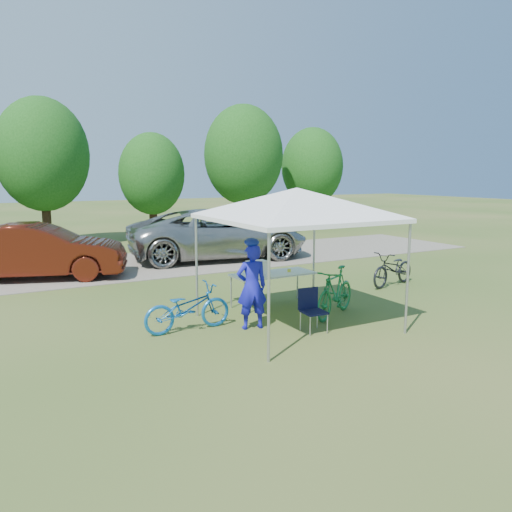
{
  "coord_description": "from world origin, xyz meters",
  "views": [
    {
      "loc": [
        -5.36,
        -8.1,
        2.99
      ],
      "look_at": [
        0.2,
        2.0,
        1.09
      ],
      "focal_mm": 35.0,
      "sensor_mm": 36.0,
      "label": 1
    }
  ],
  "objects_px": {
    "folding_table": "(273,275)",
    "folding_chair": "(311,306)",
    "cooler": "(257,268)",
    "minivan": "(219,234)",
    "bike_blue": "(188,308)",
    "sedan": "(39,251)",
    "bike_dark": "(393,269)",
    "cyclist": "(252,287)",
    "bike_green": "(335,292)"
  },
  "relations": [
    {
      "from": "folding_table",
      "to": "folding_chair",
      "type": "xyz_separation_m",
      "value": [
        -0.27,
        -1.89,
        -0.25
      ]
    },
    {
      "from": "cooler",
      "to": "minivan",
      "type": "distance_m",
      "value": 6.79
    },
    {
      "from": "folding_chair",
      "to": "cooler",
      "type": "bearing_deg",
      "value": 99.19
    },
    {
      "from": "cooler",
      "to": "minivan",
      "type": "height_order",
      "value": "minivan"
    },
    {
      "from": "cooler",
      "to": "bike_blue",
      "type": "bearing_deg",
      "value": -158.79
    },
    {
      "from": "cooler",
      "to": "sedan",
      "type": "xyz_separation_m",
      "value": [
        -3.92,
        5.8,
        -0.13
      ]
    },
    {
      "from": "bike_blue",
      "to": "bike_dark",
      "type": "bearing_deg",
      "value": -81.96
    },
    {
      "from": "folding_chair",
      "to": "sedan",
      "type": "bearing_deg",
      "value": 122.89
    },
    {
      "from": "cooler",
      "to": "bike_dark",
      "type": "height_order",
      "value": "cooler"
    },
    {
      "from": "bike_dark",
      "to": "minivan",
      "type": "bearing_deg",
      "value": -173.81
    },
    {
      "from": "folding_table",
      "to": "folding_chair",
      "type": "height_order",
      "value": "folding_chair"
    },
    {
      "from": "bike_dark",
      "to": "minivan",
      "type": "distance_m",
      "value": 6.65
    },
    {
      "from": "cyclist",
      "to": "bike_green",
      "type": "bearing_deg",
      "value": -173.52
    },
    {
      "from": "folding_chair",
      "to": "bike_blue",
      "type": "height_order",
      "value": "bike_blue"
    },
    {
      "from": "folding_table",
      "to": "cyclist",
      "type": "xyz_separation_m",
      "value": [
        -1.2,
        -1.21,
        0.1
      ]
    },
    {
      "from": "bike_blue",
      "to": "sedan",
      "type": "height_order",
      "value": "sedan"
    },
    {
      "from": "folding_table",
      "to": "sedan",
      "type": "distance_m",
      "value": 7.24
    },
    {
      "from": "folding_table",
      "to": "folding_chair",
      "type": "distance_m",
      "value": 1.93
    },
    {
      "from": "bike_blue",
      "to": "sedan",
      "type": "xyz_separation_m",
      "value": [
        -1.98,
        6.55,
        0.35
      ]
    },
    {
      "from": "cooler",
      "to": "bike_green",
      "type": "height_order",
      "value": "cooler"
    },
    {
      "from": "bike_dark",
      "to": "folding_table",
      "type": "bearing_deg",
      "value": -100.42
    },
    {
      "from": "folding_table",
      "to": "bike_dark",
      "type": "xyz_separation_m",
      "value": [
        3.94,
        0.27,
        -0.26
      ]
    },
    {
      "from": "bike_green",
      "to": "sedan",
      "type": "xyz_separation_m",
      "value": [
        -5.07,
        7.13,
        0.28
      ]
    },
    {
      "from": "folding_table",
      "to": "minivan",
      "type": "bearing_deg",
      "value": 75.96
    },
    {
      "from": "bike_dark",
      "to": "sedan",
      "type": "height_order",
      "value": "sedan"
    },
    {
      "from": "folding_table",
      "to": "folding_chair",
      "type": "relative_size",
      "value": 2.28
    },
    {
      "from": "cyclist",
      "to": "bike_blue",
      "type": "xyz_separation_m",
      "value": [
        -1.15,
        0.45,
        -0.38
      ]
    },
    {
      "from": "cyclist",
      "to": "minivan",
      "type": "relative_size",
      "value": 0.26
    },
    {
      "from": "sedan",
      "to": "cooler",
      "type": "bearing_deg",
      "value": -127.72
    },
    {
      "from": "folding_table",
      "to": "cooler",
      "type": "height_order",
      "value": "cooler"
    },
    {
      "from": "bike_green",
      "to": "bike_dark",
      "type": "bearing_deg",
      "value": 87.59
    },
    {
      "from": "folding_chair",
      "to": "minivan",
      "type": "xyz_separation_m",
      "value": [
        1.89,
        8.37,
        0.41
      ]
    },
    {
      "from": "cooler",
      "to": "folding_table",
      "type": "bearing_deg",
      "value": -0.0
    },
    {
      "from": "folding_chair",
      "to": "bike_blue",
      "type": "bearing_deg",
      "value": 156.36
    },
    {
      "from": "bike_blue",
      "to": "bike_dark",
      "type": "relative_size",
      "value": 0.97
    },
    {
      "from": "cooler",
      "to": "folding_chair",
      "type": "bearing_deg",
      "value": -85.9
    },
    {
      "from": "folding_table",
      "to": "sedan",
      "type": "relative_size",
      "value": 0.39
    },
    {
      "from": "bike_green",
      "to": "minivan",
      "type": "distance_m",
      "value": 7.87
    },
    {
      "from": "folding_table",
      "to": "sedan",
      "type": "xyz_separation_m",
      "value": [
        -4.33,
        5.8,
        0.08
      ]
    },
    {
      "from": "bike_blue",
      "to": "sedan",
      "type": "distance_m",
      "value": 6.85
    },
    {
      "from": "folding_table",
      "to": "minivan",
      "type": "distance_m",
      "value": 6.68
    },
    {
      "from": "bike_green",
      "to": "bike_dark",
      "type": "height_order",
      "value": "bike_green"
    },
    {
      "from": "folding_table",
      "to": "minivan",
      "type": "relative_size",
      "value": 0.3
    },
    {
      "from": "cyclist",
      "to": "minivan",
      "type": "distance_m",
      "value": 8.19
    },
    {
      "from": "folding_chair",
      "to": "cooler",
      "type": "relative_size",
      "value": 1.91
    },
    {
      "from": "bike_green",
      "to": "sedan",
      "type": "distance_m",
      "value": 8.75
    },
    {
      "from": "folding_chair",
      "to": "bike_green",
      "type": "height_order",
      "value": "bike_green"
    },
    {
      "from": "folding_chair",
      "to": "bike_green",
      "type": "xyz_separation_m",
      "value": [
        1.01,
        0.56,
        0.04
      ]
    },
    {
      "from": "cyclist",
      "to": "sedan",
      "type": "distance_m",
      "value": 7.67
    },
    {
      "from": "bike_dark",
      "to": "sedan",
      "type": "relative_size",
      "value": 0.37
    }
  ]
}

